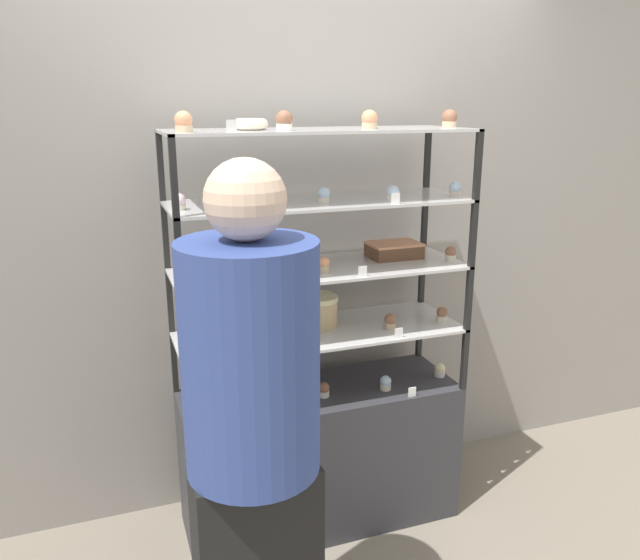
{
  "coord_description": "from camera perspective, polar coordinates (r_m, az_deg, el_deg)",
  "views": [
    {
      "loc": [
        -0.87,
        -2.41,
        1.91
      ],
      "look_at": [
        0.0,
        0.0,
        1.18
      ],
      "focal_mm": 35.0,
      "sensor_mm": 36.0,
      "label": 1
    }
  ],
  "objects": [
    {
      "name": "cupcake_5",
      "position": [
        2.49,
        -11.77,
        -6.25
      ],
      "size": [
        0.05,
        0.05,
        0.07
      ],
      "color": "#CCB28C",
      "rests_on": "display_riser_lower"
    },
    {
      "name": "cupcake_0",
      "position": [
        2.66,
        -11.43,
        -11.59
      ],
      "size": [
        0.05,
        0.05,
        0.07
      ],
      "color": "white",
      "rests_on": "display_base"
    },
    {
      "name": "display_riser_middle",
      "position": [
        2.65,
        0.0,
        0.8
      ],
      "size": [
        1.25,
        0.44,
        0.29
      ],
      "color": "black",
      "rests_on": "display_riser_lower"
    },
    {
      "name": "price_tag_2",
      "position": [
        2.5,
        3.92,
        0.79
      ],
      "size": [
        0.04,
        0.0,
        0.04
      ],
      "color": "white",
      "rests_on": "display_riser_middle"
    },
    {
      "name": "cupcake_13",
      "position": [
        2.4,
        -5.56,
        7.25
      ],
      "size": [
        0.05,
        0.05,
        0.06
      ],
      "color": "beige",
      "rests_on": "display_riser_upper"
    },
    {
      "name": "display_riser_upper",
      "position": [
        2.59,
        0.0,
        6.92
      ],
      "size": [
        1.25,
        0.44,
        0.29
      ],
      "color": "black",
      "rests_on": "display_riser_middle"
    },
    {
      "name": "price_tag_4",
      "position": [
        2.26,
        -8.09,
        13.75
      ],
      "size": [
        0.04,
        0.0,
        0.04
      ],
      "color": "white",
      "rests_on": "display_riser_top"
    },
    {
      "name": "cupcake_15",
      "position": [
        2.59,
        6.68,
        7.86
      ],
      "size": [
        0.05,
        0.05,
        0.06
      ],
      "color": "white",
      "rests_on": "display_riser_upper"
    },
    {
      "name": "cupcake_11",
      "position": [
        2.8,
        11.86,
        2.36
      ],
      "size": [
        0.05,
        0.05,
        0.07
      ],
      "color": "beige",
      "rests_on": "display_riser_middle"
    },
    {
      "name": "display_riser_top",
      "position": [
        2.56,
        0.0,
        13.24
      ],
      "size": [
        1.25,
        0.44,
        0.29
      ],
      "color": "black",
      "rests_on": "display_riser_upper"
    },
    {
      "name": "display_base",
      "position": [
        3.01,
        0.0,
        -15.71
      ],
      "size": [
        1.25,
        0.44,
        0.66
      ],
      "color": "#333338",
      "rests_on": "ground_plane"
    },
    {
      "name": "cupcake_18",
      "position": [
        2.41,
        -3.29,
        14.31
      ],
      "size": [
        0.06,
        0.06,
        0.07
      ],
      "color": "white",
      "rests_on": "display_riser_top"
    },
    {
      "name": "donut_glazed",
      "position": [
        2.49,
        -6.38,
        13.98
      ],
      "size": [
        0.14,
        0.14,
        0.04
      ],
      "color": "#EFE5CC",
      "rests_on": "display_riser_top"
    },
    {
      "name": "back_wall",
      "position": [
        2.97,
        -2.4,
        4.05
      ],
      "size": [
        8.0,
        0.05,
        2.6
      ],
      "color": "gray",
      "rests_on": "ground_plane"
    },
    {
      "name": "cupcake_9",
      "position": [
        2.4,
        -11.61,
        0.11
      ],
      "size": [
        0.05,
        0.05,
        0.07
      ],
      "color": "#CCB28C",
      "rests_on": "display_riser_middle"
    },
    {
      "name": "display_riser_lower",
      "position": [
        2.74,
        0.0,
        -4.98
      ],
      "size": [
        1.25,
        0.44,
        0.29
      ],
      "color": "black",
      "rests_on": "display_base"
    },
    {
      "name": "price_tag_0",
      "position": [
        2.81,
        8.42,
        -10.09
      ],
      "size": [
        0.04,
        0.0,
        0.04
      ],
      "color": "white",
      "rests_on": "display_base"
    },
    {
      "name": "cupcake_19",
      "position": [
        2.57,
        4.54,
        14.38
      ],
      "size": [
        0.06,
        0.06,
        0.07
      ],
      "color": "#CCB28C",
      "rests_on": "display_riser_top"
    },
    {
      "name": "cupcake_12",
      "position": [
        2.4,
        -12.79,
        6.96
      ],
      "size": [
        0.05,
        0.05,
        0.06
      ],
      "color": "beige",
      "rests_on": "display_riser_upper"
    },
    {
      "name": "cupcake_4",
      "position": [
        3.02,
        10.89,
        -8.08
      ],
      "size": [
        0.05,
        0.05,
        0.07
      ],
      "color": "white",
      "rests_on": "display_base"
    },
    {
      "name": "sheet_cake_frosted",
      "position": [
        2.83,
        6.78,
        2.75
      ],
      "size": [
        0.23,
        0.16,
        0.07
      ],
      "color": "brown",
      "rests_on": "display_riser_middle"
    },
    {
      "name": "cupcake_3",
      "position": [
        2.86,
        6.02,
        -9.34
      ],
      "size": [
        0.05,
        0.05,
        0.07
      ],
      "color": "beige",
      "rests_on": "display_base"
    },
    {
      "name": "cupcake_8",
      "position": [
        2.89,
        11.1,
        -3.1
      ],
      "size": [
        0.05,
        0.05,
        0.07
      ],
      "color": "beige",
      "rests_on": "display_riser_lower"
    },
    {
      "name": "cupcake_17",
      "position": [
        2.31,
        -12.37,
        13.91
      ],
      "size": [
        0.06,
        0.06,
        0.07
      ],
      "color": "#CCB28C",
      "rests_on": "display_riser_top"
    },
    {
      "name": "ground_plane",
      "position": [
        3.2,
        0.0,
        -20.79
      ],
      "size": [
        20.0,
        20.0,
        0.0
      ],
      "primitive_type": "plane",
      "color": "gray"
    },
    {
      "name": "layer_cake_centerpiece",
      "position": [
        2.77,
        -0.15,
        -2.81
      ],
      "size": [
        0.17,
        0.17,
        0.14
      ],
      "color": "#DBBC84",
      "rests_on": "display_riser_lower"
    },
    {
      "name": "cupcake_6",
      "position": [
        2.61,
        -5.74,
        -4.97
      ],
      "size": [
        0.05,
        0.05,
        0.07
      ],
      "color": "white",
      "rests_on": "display_riser_lower"
    },
    {
      "name": "price_tag_3",
      "position": [
        2.5,
        6.92,
        7.41
      ],
      "size": [
        0.04,
        0.0,
        0.04
      ],
      "color": "white",
      "rests_on": "display_riser_upper"
    },
    {
      "name": "cupcake_16",
      "position": [
        2.76,
        12.24,
        8.11
      ],
      "size": [
        0.05,
        0.05,
        0.06
      ],
      "color": "beige",
      "rests_on": "display_riser_upper"
    },
    {
      "name": "cupcake_1",
      "position": [
        2.68,
        -5.1,
        -11.08
      ],
      "size": [
        0.05,
        0.05,
        0.07
      ],
      "color": "#CCB28C",
      "rests_on": "display_base"
    },
    {
      "name": "customer_figure",
      "position": [
        1.97,
        -6.16,
        -13.48
      ],
      "size": [
        0.41,
        0.41,
        1.77
      ],
      "color": "black",
      "rests_on": "ground_plane"
    },
    {
      "name": "cupcake_14",
      "position": [
        2.52,
        0.34,
        7.77
      ],
      "size": [
        0.05,
        0.05,
        0.06
      ],
      "color": "beige",
      "rests_on": "display_riser_upper"
    },
    {
      "name": "cupcake_20",
      "position": [
        2.77,
        11.75,
        14.22
      ],
      "size": [
        0.06,
        0.06,
        0.07
      ],
      "color": "#CCB28C",
      "rests_on": "display_riser_top"
    },
    {
      "name": "cupcake_7",
      "position": [
        2.76,
        6.43,
        -3.79
      ],
      "size": [
        0.05,
        0.05,
        0.07
      ],
      "color": "#CCB28C",
      "rests_on": "display_riser_lower"
    },
    {
      "name": "cupcake_10",
      "position": [
        2.56,
        0.37,
        1.4
      ],
      "size": [
        0.05,
        0.05,
        0.07
      ],
      "color": "#CCB28C",
      "rests_on": "display_riser_middle"
    },
    {
      "name": "cupcake_2",
      "position": [
        2.78,
        0.35,
        -9.99
      ],
      "size": [
        0.05,
        0.05,
        0.07
      ],
      "color": "white",
      "rests_on": "display_base"
    },
    {
      "name": "price_tag_1",
      "position": [
        2.66,
        7.21,
        -4.83
      ],
      "size": [
        0.04,
        0.0,
        0.04
      ],
      "color": "white",
      "rests_on": "display_riser_lower"
    }
  ]
}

